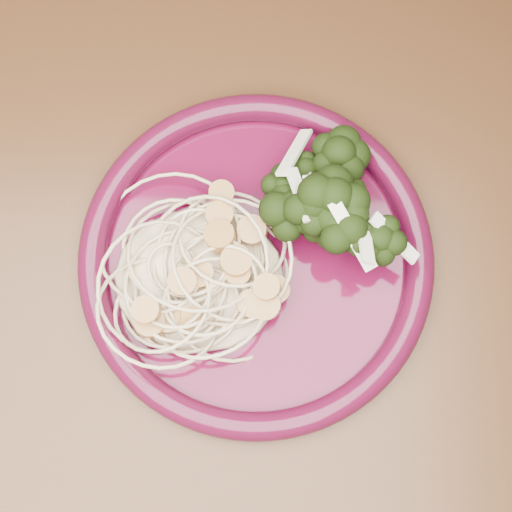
{
  "coord_description": "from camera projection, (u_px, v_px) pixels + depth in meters",
  "views": [
    {
      "loc": [
        -0.11,
        -0.12,
        1.34
      ],
      "look_at": [
        -0.11,
        0.03,
        0.77
      ],
      "focal_mm": 50.0,
      "sensor_mm": 36.0,
      "label": 1
    }
  ],
  "objects": [
    {
      "name": "scallop_cluster",
      "position": [
        194.0,
        264.0,
        0.54
      ],
      "size": [
        0.18,
        0.18,
        0.05
      ],
      "primitive_type": null,
      "rotation": [
        0.0,
        0.0,
        0.37
      ],
      "color": "#BC8847",
      "rests_on": "spaghetti_pile"
    },
    {
      "name": "dining_table",
      "position": [
        372.0,
        315.0,
        0.69
      ],
      "size": [
        1.2,
        0.8,
        0.75
      ],
      "color": "#472814",
      "rests_on": "ground"
    },
    {
      "name": "spaghetti_pile",
      "position": [
        198.0,
        276.0,
        0.58
      ],
      "size": [
        0.18,
        0.17,
        0.03
      ],
      "primitive_type": "ellipsoid",
      "rotation": [
        0.0,
        0.0,
        0.37
      ],
      "color": "#CAB68B",
      "rests_on": "dinner_plate"
    },
    {
      "name": "dinner_plate",
      "position": [
        256.0,
        259.0,
        0.59
      ],
      "size": [
        0.38,
        0.38,
        0.02
      ],
      "rotation": [
        0.0,
        0.0,
        0.37
      ],
      "color": "#470721",
      "rests_on": "dining_table"
    },
    {
      "name": "broccoli_pile",
      "position": [
        327.0,
        226.0,
        0.58
      ],
      "size": [
        0.15,
        0.19,
        0.06
      ],
      "primitive_type": "ellipsoid",
      "rotation": [
        0.0,
        0.0,
        0.37
      ],
      "color": "black",
      "rests_on": "dinner_plate"
    },
    {
      "name": "onion_garnish",
      "position": [
        331.0,
        213.0,
        0.54
      ],
      "size": [
        0.1,
        0.12,
        0.06
      ],
      "primitive_type": null,
      "rotation": [
        0.0,
        0.0,
        0.37
      ],
      "color": "beige",
      "rests_on": "broccoli_pile"
    }
  ]
}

